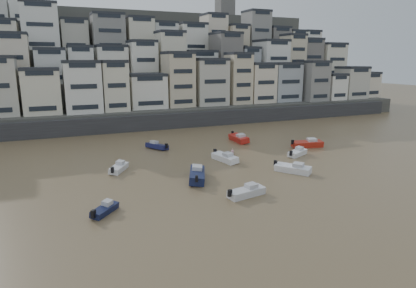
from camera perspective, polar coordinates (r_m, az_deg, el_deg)
name	(u,v)px	position (r m, az deg, el deg)	size (l,w,h in m)	color
harbor_wall	(150,122)	(85.80, -8.91, 3.36)	(140.00, 3.00, 3.50)	#38383A
hillside	(132,68)	(124.58, -11.59, 11.38)	(141.04, 66.00, 50.00)	#4C4C47
boat_a	(247,190)	(44.00, 5.96, -7.12)	(5.25, 1.72, 1.43)	silver
boat_b	(293,167)	(54.01, 12.93, -3.53)	(5.55, 1.82, 1.51)	silver
boat_c	(197,173)	(49.55, -1.71, -4.51)	(6.67, 2.18, 1.82)	#131B3D
boat_d	(298,152)	(63.63, 13.61, -1.16)	(4.97, 1.63, 1.36)	white
boat_e	(225,156)	(58.47, 2.61, -1.93)	(5.74, 1.88, 1.56)	white
boat_f	(119,167)	(54.87, -13.58, -3.42)	(4.82, 1.58, 1.32)	silver
boat_g	(307,143)	(70.17, 15.05, 0.21)	(6.26, 2.05, 1.71)	#AD2315
boat_h	(157,145)	(67.14, -7.87, -0.18)	(4.98, 1.63, 1.36)	#161945
boat_i	(239,137)	(72.60, 4.75, 1.03)	(6.32, 2.07, 1.72)	#AD1C15
boat_j	(105,208)	(40.62, -15.62, -9.53)	(4.04, 1.32, 1.10)	#121839
person_pink	(232,154)	(59.77, 3.78, -1.53)	(0.44, 0.44, 1.74)	#DB9AAC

